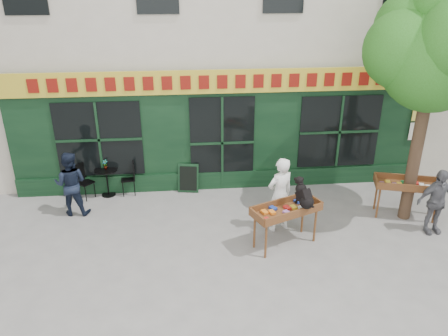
{
  "coord_description": "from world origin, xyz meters",
  "views": [
    {
      "loc": [
        -1.0,
        -8.56,
        5.47
      ],
      "look_at": [
        -0.13,
        0.5,
        1.42
      ],
      "focal_mm": 35.0,
      "sensor_mm": 36.0,
      "label": 1
    }
  ],
  "objects_px": {
    "dog": "(304,193)",
    "book_cart_center": "(286,212)",
    "woman": "(280,195)",
    "man_left": "(71,184)",
    "man_right": "(436,202)",
    "bistro_table": "(107,177)",
    "book_cart_right": "(408,186)"
  },
  "relations": [
    {
      "from": "dog",
      "to": "book_cart_right",
      "type": "distance_m",
      "value": 3.04
    },
    {
      "from": "dog",
      "to": "book_cart_right",
      "type": "relative_size",
      "value": 0.37
    },
    {
      "from": "book_cart_center",
      "to": "dog",
      "type": "distance_m",
      "value": 0.59
    },
    {
      "from": "dog",
      "to": "bistro_table",
      "type": "height_order",
      "value": "dog"
    },
    {
      "from": "woman",
      "to": "man_right",
      "type": "relative_size",
      "value": 1.14
    },
    {
      "from": "book_cart_center",
      "to": "woman",
      "type": "distance_m",
      "value": 0.65
    },
    {
      "from": "woman",
      "to": "book_cart_right",
      "type": "height_order",
      "value": "woman"
    },
    {
      "from": "man_right",
      "to": "bistro_table",
      "type": "relative_size",
      "value": 2.06
    },
    {
      "from": "dog",
      "to": "man_left",
      "type": "distance_m",
      "value": 5.61
    },
    {
      "from": "book_cart_center",
      "to": "book_cart_right",
      "type": "distance_m",
      "value": 3.32
    },
    {
      "from": "book_cart_right",
      "to": "bistro_table",
      "type": "bearing_deg",
      "value": -177.32
    },
    {
      "from": "dog",
      "to": "bistro_table",
      "type": "distance_m",
      "value": 5.4
    },
    {
      "from": "dog",
      "to": "man_right",
      "type": "distance_m",
      "value": 3.19
    },
    {
      "from": "book_cart_right",
      "to": "man_left",
      "type": "height_order",
      "value": "man_left"
    },
    {
      "from": "man_left",
      "to": "dog",
      "type": "bearing_deg",
      "value": 164.31
    },
    {
      "from": "dog",
      "to": "man_left",
      "type": "height_order",
      "value": "man_left"
    },
    {
      "from": "bistro_table",
      "to": "man_left",
      "type": "distance_m",
      "value": 1.17
    },
    {
      "from": "man_right",
      "to": "bistro_table",
      "type": "xyz_separation_m",
      "value": [
        -7.69,
        2.57,
        -0.24
      ]
    },
    {
      "from": "dog",
      "to": "book_cart_center",
      "type": "bearing_deg",
      "value": 148.64
    },
    {
      "from": "bistro_table",
      "to": "book_cart_center",
      "type": "bearing_deg",
      "value": -33.29
    },
    {
      "from": "book_cart_center",
      "to": "book_cart_right",
      "type": "relative_size",
      "value": 1.01
    },
    {
      "from": "man_right",
      "to": "book_cart_right",
      "type": "bearing_deg",
      "value": 108.32
    },
    {
      "from": "book_cart_center",
      "to": "bistro_table",
      "type": "relative_size",
      "value": 2.14
    },
    {
      "from": "woman",
      "to": "man_left",
      "type": "height_order",
      "value": "woman"
    },
    {
      "from": "book_cart_center",
      "to": "man_right",
      "type": "distance_m",
      "value": 3.49
    },
    {
      "from": "book_cart_right",
      "to": "book_cart_center",
      "type": "bearing_deg",
      "value": -147.06
    },
    {
      "from": "book_cart_right",
      "to": "bistro_table",
      "type": "height_order",
      "value": "book_cart_right"
    },
    {
      "from": "book_cart_center",
      "to": "man_right",
      "type": "bearing_deg",
      "value": -20.13
    },
    {
      "from": "woman",
      "to": "book_cart_right",
      "type": "xyz_separation_m",
      "value": [
        3.19,
        0.29,
        -0.07
      ]
    },
    {
      "from": "book_cart_right",
      "to": "dog",
      "type": "bearing_deg",
      "value": -144.26
    },
    {
      "from": "book_cart_right",
      "to": "bistro_table",
      "type": "xyz_separation_m",
      "value": [
        -7.39,
        1.82,
        -0.28
      ]
    },
    {
      "from": "woman",
      "to": "book_cart_right",
      "type": "relative_size",
      "value": 1.11
    }
  ]
}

